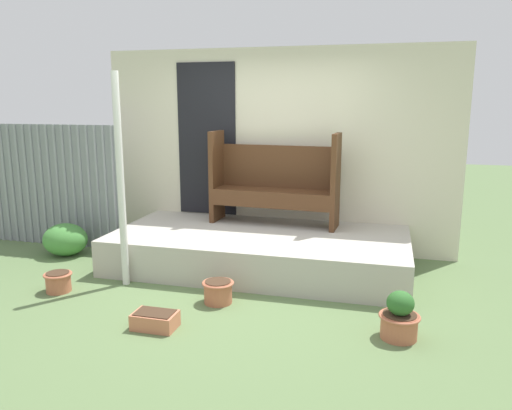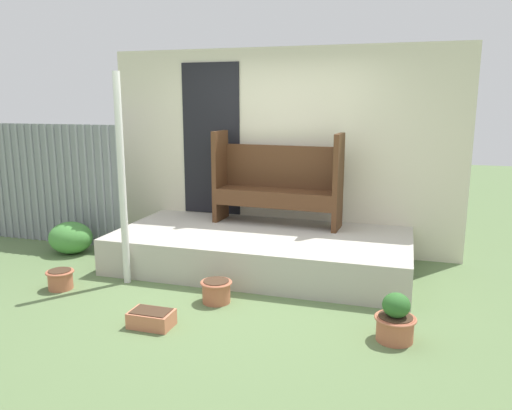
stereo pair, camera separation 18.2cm
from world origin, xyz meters
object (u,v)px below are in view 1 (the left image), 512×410
(flower_pot_left, at_px, (58,281))
(flower_pot_middle, at_px, (218,291))
(planter_box_rect, at_px, (155,320))
(support_post, at_px, (121,182))
(bench, at_px, (275,179))
(shrub_by_fence, at_px, (65,239))
(flower_pot_right, at_px, (400,318))

(flower_pot_left, height_order, flower_pot_middle, flower_pot_middle)
(flower_pot_left, distance_m, planter_box_rect, 1.45)
(support_post, xyz_separation_m, bench, (1.32, 1.41, -0.13))
(support_post, xyz_separation_m, shrub_by_fence, (-1.26, 0.73, -0.91))
(shrub_by_fence, bearing_deg, flower_pot_right, -17.38)
(bench, relative_size, planter_box_rect, 4.26)
(shrub_by_fence, bearing_deg, bench, 14.73)
(flower_pot_middle, distance_m, planter_box_rect, 0.75)
(bench, distance_m, flower_pot_left, 2.74)
(flower_pot_left, bearing_deg, flower_pot_middle, 4.97)
(bench, xyz_separation_m, planter_box_rect, (-0.53, -2.31, -0.91))
(bench, bearing_deg, planter_box_rect, -99.94)
(shrub_by_fence, bearing_deg, flower_pot_left, -57.81)
(bench, xyz_separation_m, flower_pot_middle, (-0.19, -1.64, -0.86))
(bench, height_order, shrub_by_fence, bench)
(support_post, distance_m, flower_pot_left, 1.21)
(support_post, relative_size, flower_pot_right, 5.43)
(bench, height_order, planter_box_rect, bench)
(support_post, bearing_deg, flower_pot_middle, -11.57)
(shrub_by_fence, bearing_deg, planter_box_rect, -38.54)
(bench, relative_size, flower_pot_middle, 5.11)
(flower_pot_middle, bearing_deg, flower_pot_left, -175.03)
(bench, height_order, flower_pot_left, bench)
(support_post, bearing_deg, planter_box_rect, -48.92)
(bench, bearing_deg, shrub_by_fence, -162.19)
(flower_pot_left, height_order, shrub_by_fence, shrub_by_fence)
(flower_pot_left, distance_m, flower_pot_right, 3.40)
(flower_pot_right, relative_size, planter_box_rect, 1.09)
(flower_pot_left, xyz_separation_m, flower_pot_middle, (1.69, 0.15, 0.01))
(bench, height_order, flower_pot_right, bench)
(flower_pot_right, bearing_deg, planter_box_rect, -170.28)
(flower_pot_middle, relative_size, flower_pot_right, 0.76)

